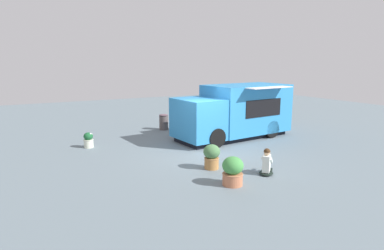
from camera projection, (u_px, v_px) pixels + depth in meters
The scene contains 7 objects.
ground_plane at pixel (206, 152), 13.08m from camera, with size 40.00×40.00×0.00m, color slate.
food_truck at pixel (235, 113), 15.38m from camera, with size 5.75×3.12×2.46m.
person_customer at pixel (267, 164), 10.42m from camera, with size 0.75×0.70×0.86m.
planter_flowering_near at pixel (88, 140), 13.68m from camera, with size 0.41×0.41×0.64m.
planter_flowering_far at pixel (233, 171), 9.50m from camera, with size 0.62×0.62×0.85m.
planter_flowering_side at pixel (212, 156), 10.95m from camera, with size 0.56×0.56×0.83m.
trash_bin at pixel (164, 122), 17.28m from camera, with size 0.47×0.47×0.82m.
Camera 1 is at (6.61, 10.79, 3.54)m, focal length 30.77 mm.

